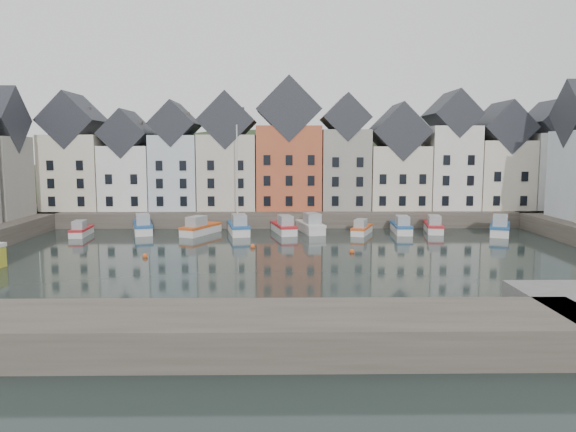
{
  "coord_description": "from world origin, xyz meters",
  "views": [
    {
      "loc": [
        -1.17,
        -49.69,
        10.34
      ],
      "look_at": [
        -0.34,
        6.0,
        3.59
      ],
      "focal_mm": 35.0,
      "sensor_mm": 36.0,
      "label": 1
    }
  ],
  "objects": [
    {
      "name": "boat_e",
      "position": [
        -0.65,
        18.18,
        0.74
      ],
      "size": [
        3.35,
        6.77,
        2.49
      ],
      "rotation": [
        0.0,
        0.0,
        0.21
      ],
      "color": "silver",
      "rests_on": "ground"
    },
    {
      "name": "boat_b",
      "position": [
        -17.98,
        18.67,
        0.78
      ],
      "size": [
        3.93,
        7.16,
        2.62
      ],
      "rotation": [
        0.0,
        0.0,
        0.28
      ],
      "color": "silver",
      "rests_on": "ground"
    },
    {
      "name": "boat_j",
      "position": [
        25.37,
        16.75,
        0.8
      ],
      "size": [
        4.68,
        7.29,
        2.69
      ],
      "rotation": [
        0.0,
        0.0,
        -0.39
      ],
      "color": "silver",
      "rests_on": "ground"
    },
    {
      "name": "boat_g",
      "position": [
        8.74,
        17.32,
        0.62
      ],
      "size": [
        3.42,
        5.64,
        2.07
      ],
      "rotation": [
        0.0,
        0.0,
        -0.35
      ],
      "color": "silver",
      "rests_on": "ground"
    },
    {
      "name": "near_wall",
      "position": [
        -10.0,
        -22.0,
        1.0
      ],
      "size": [
        50.0,
        6.0,
        2.0
      ],
      "primitive_type": "cube",
      "color": "#484137",
      "rests_on": "ground"
    },
    {
      "name": "boat_d",
      "position": [
        -6.17,
        17.81,
        0.87
      ],
      "size": [
        3.39,
        7.28,
        13.39
      ],
      "rotation": [
        0.0,
        0.0,
        0.18
      ],
      "color": "silver",
      "rests_on": "ground"
    },
    {
      "name": "mooring_buoys",
      "position": [
        -4.0,
        5.33,
        0.15
      ],
      "size": [
        20.5,
        5.5,
        0.5
      ],
      "color": "#DB5219",
      "rests_on": "ground"
    },
    {
      "name": "boat_c",
      "position": [
        -10.78,
        17.31,
        0.75
      ],
      "size": [
        4.59,
        6.76,
        2.5
      ],
      "rotation": [
        0.0,
        0.0,
        -0.44
      ],
      "color": "silver",
      "rests_on": "ground"
    },
    {
      "name": "ground",
      "position": [
        0.0,
        0.0,
        0.0
      ],
      "size": [
        260.0,
        260.0,
        0.0
      ],
      "primitive_type": "plane",
      "color": "black",
      "rests_on": "ground"
    },
    {
      "name": "boat_f",
      "position": [
        2.62,
        19.0,
        0.8
      ],
      "size": [
        3.63,
        7.33,
        2.7
      ],
      "rotation": [
        0.0,
        0.0,
        0.21
      ],
      "color": "silver",
      "rests_on": "ground"
    },
    {
      "name": "far_quay",
      "position": [
        0.0,
        30.0,
        1.0
      ],
      "size": [
        90.0,
        16.0,
        2.0
      ],
      "primitive_type": "cube",
      "color": "#484137",
      "rests_on": "ground"
    },
    {
      "name": "hillside",
      "position": [
        0.02,
        56.0,
        -17.96
      ],
      "size": [
        153.6,
        70.4,
        64.0
      ],
      "color": "#203018",
      "rests_on": "ground"
    },
    {
      "name": "boat_h",
      "position": [
        13.77,
        18.25,
        0.72
      ],
      "size": [
        2.3,
        6.37,
        2.41
      ],
      "rotation": [
        0.0,
        0.0,
        -0.06
      ],
      "color": "silver",
      "rests_on": "ground"
    },
    {
      "name": "boat_a",
      "position": [
        -24.78,
        16.56,
        0.61
      ],
      "size": [
        2.04,
        5.48,
        2.06
      ],
      "rotation": [
        0.0,
        0.0,
        0.07
      ],
      "color": "silver",
      "rests_on": "ground"
    },
    {
      "name": "boat_i",
      "position": [
        17.89,
        18.8,
        0.71
      ],
      "size": [
        2.86,
        6.39,
        2.37
      ],
      "rotation": [
        0.0,
        0.0,
        -0.16
      ],
      "color": "silver",
      "rests_on": "ground"
    },
    {
      "name": "far_terrace",
      "position": [
        3.21,
        28.0,
        8.88
      ],
      "size": [
        72.37,
        8.16,
        17.78
      ],
      "color": "#EFE3C8",
      "rests_on": "far_quay"
    }
  ]
}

